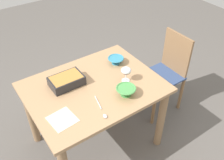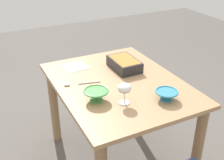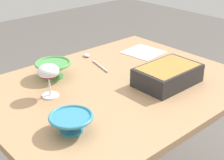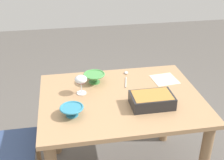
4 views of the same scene
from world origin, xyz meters
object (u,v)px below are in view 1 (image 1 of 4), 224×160
object	(u,v)px
chair	(166,71)
mixing_bowl	(126,91)
napkin	(62,119)
dining_table	(94,98)
casserole_dish	(67,80)
wine_glass	(126,71)
serving_spoon	(103,111)
small_bowl	(116,60)

from	to	relation	value
chair	mixing_bowl	bearing A→B (deg)	19.89
mixing_bowl	napkin	xyz separation A→B (m)	(0.55, -0.05, -0.04)
dining_table	casserole_dish	distance (m)	0.30
casserole_dish	napkin	size ratio (longest dim) A/B	1.46
wine_glass	mixing_bowl	xyz separation A→B (m)	(0.11, 0.15, -0.06)
dining_table	serving_spoon	xyz separation A→B (m)	(0.10, 0.30, 0.15)
small_bowl	serving_spoon	bearing A→B (deg)	45.63
wine_glass	mixing_bowl	distance (m)	0.19
casserole_dish	mixing_bowl	size ratio (longest dim) A/B	1.71
napkin	wine_glass	bearing A→B (deg)	-171.72
serving_spoon	casserole_dish	bearing A→B (deg)	-80.18
serving_spoon	chair	bearing A→B (deg)	-162.23
casserole_dish	dining_table	bearing A→B (deg)	140.77
casserole_dish	chair	bearing A→B (deg)	174.27
casserole_dish	serving_spoon	bearing A→B (deg)	99.82
dining_table	small_bowl	world-z (taller)	small_bowl
casserole_dish	serving_spoon	size ratio (longest dim) A/B	1.09
small_bowl	napkin	bearing A→B (deg)	26.05
chair	small_bowl	xyz separation A→B (m)	(0.58, -0.13, 0.30)
small_bowl	napkin	xyz separation A→B (m)	(0.74, 0.36, -0.04)
wine_glass	mixing_bowl	bearing A→B (deg)	52.91
dining_table	serving_spoon	bearing A→B (deg)	71.02
mixing_bowl	small_bowl	size ratio (longest dim) A/B	1.08
small_bowl	serving_spoon	world-z (taller)	small_bowl
casserole_dish	mixing_bowl	distance (m)	0.52
dining_table	casserole_dish	size ratio (longest dim) A/B	4.02
serving_spoon	napkin	size ratio (longest dim) A/B	1.34
dining_table	chair	world-z (taller)	chair
mixing_bowl	small_bowl	world-z (taller)	mixing_bowl
wine_glass	napkin	xyz separation A→B (m)	(0.66, 0.10, -0.10)
wine_glass	napkin	distance (m)	0.68
wine_glass	chair	bearing A→B (deg)	-168.64
dining_table	wine_glass	size ratio (longest dim) A/B	8.00
napkin	small_bowl	bearing A→B (deg)	-153.95
dining_table	wine_glass	distance (m)	0.38
serving_spoon	small_bowl	bearing A→B (deg)	-134.37
casserole_dish	serving_spoon	distance (m)	0.45
chair	serving_spoon	xyz separation A→B (m)	(1.04, 0.33, 0.27)
chair	mixing_bowl	world-z (taller)	chair
mixing_bowl	serving_spoon	distance (m)	0.27
wine_glass	serving_spoon	size ratio (longest dim) A/B	0.55
casserole_dish	small_bowl	world-z (taller)	casserole_dish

